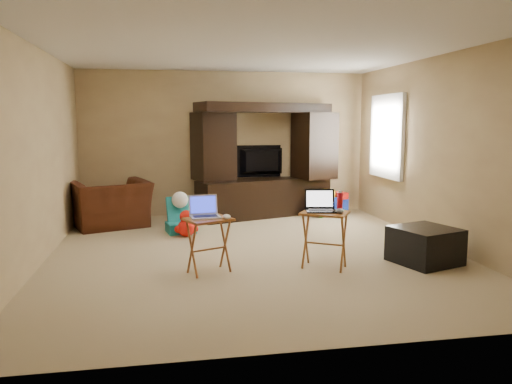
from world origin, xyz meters
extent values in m
plane|color=tan|center=(0.00, 0.00, 0.00)|extent=(5.50, 5.50, 0.00)
plane|color=silver|center=(0.00, 0.00, 2.50)|extent=(5.50, 5.50, 0.00)
plane|color=tan|center=(0.00, 2.75, 1.25)|extent=(5.00, 0.00, 5.00)
plane|color=tan|center=(0.00, -2.75, 1.25)|extent=(5.00, 0.00, 5.00)
plane|color=tan|center=(-2.50, 0.00, 1.25)|extent=(0.00, 5.50, 5.50)
plane|color=tan|center=(2.50, 0.00, 1.25)|extent=(0.00, 5.50, 5.50)
plane|color=white|center=(2.48, 1.55, 1.40)|extent=(0.00, 1.20, 1.20)
cube|color=white|center=(2.46, 1.55, 1.40)|extent=(0.06, 1.14, 1.34)
cube|color=black|center=(0.63, 2.42, 0.98)|extent=(2.45, 1.30, 1.95)
imported|color=black|center=(0.63, 2.66, 0.94)|extent=(1.00, 0.18, 0.57)
imported|color=#431B0E|center=(-1.91, 1.93, 0.36)|extent=(1.38, 1.29, 0.72)
cube|color=black|center=(1.89, -0.81, 0.21)|extent=(0.82, 0.82, 0.42)
cube|color=#A96429|center=(-0.62, -0.74, 0.30)|extent=(0.57, 0.52, 0.60)
cube|color=#996425|center=(0.67, -0.79, 0.32)|extent=(0.63, 0.60, 0.64)
cube|color=#B8B8BD|center=(-0.65, -0.71, 0.72)|extent=(0.34, 0.30, 0.24)
cube|color=black|center=(0.63, -0.77, 0.76)|extent=(0.38, 0.33, 0.24)
ellipsoid|color=silver|center=(-0.43, -0.81, 0.63)|extent=(0.10, 0.14, 0.05)
ellipsoid|color=#3B3B40|center=(0.80, -0.91, 0.67)|extent=(0.10, 0.14, 0.05)
cylinder|color=red|center=(0.87, -0.71, 0.74)|extent=(0.06, 0.06, 0.20)
camera|label=1|loc=(-1.06, -6.02, 1.64)|focal=35.00mm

